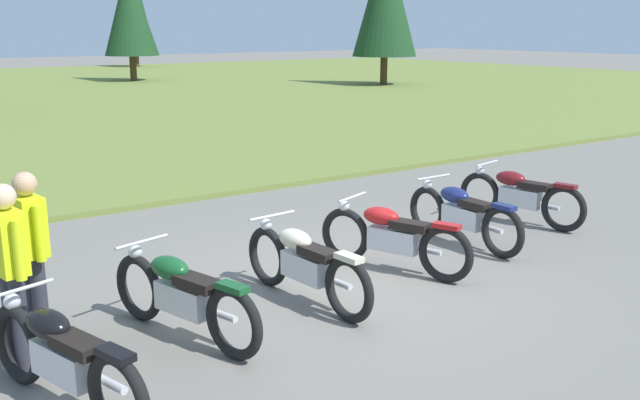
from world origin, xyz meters
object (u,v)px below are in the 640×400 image
motorcycle_cream (305,264)px  rider_with_back_turned (31,248)px  motorcycle_black (63,358)px  motorcycle_british_green (182,295)px  motorcycle_maroon (520,195)px  motorcycle_red (393,237)px  motorcycle_navy (463,214)px  rider_near_row_end (10,266)px

motorcycle_cream → rider_with_back_turned: rider_with_back_turned is taller
motorcycle_black → motorcycle_british_green: bearing=28.1°
motorcycle_british_green → rider_with_back_turned: (-1.18, 0.68, 0.51)m
motorcycle_cream → motorcycle_maroon: (4.50, 0.82, 0.00)m
motorcycle_black → rider_with_back_turned: (0.14, 1.38, 0.51)m
motorcycle_red → rider_with_back_turned: size_ratio=1.20×
motorcycle_navy → motorcycle_maroon: bearing=11.1°
motorcycle_red → motorcycle_navy: same height
motorcycle_cream → motorcycle_navy: bearing=9.8°
motorcycle_cream → rider_near_row_end: rider_near_row_end is taller
motorcycle_black → motorcycle_red: bearing=13.7°
motorcycle_navy → motorcycle_maroon: same height
motorcycle_navy → motorcycle_black: bearing=-167.1°
motorcycle_cream → rider_near_row_end: bearing=176.8°
motorcycle_black → motorcycle_british_green: 1.49m
motorcycle_navy → rider_near_row_end: 5.92m
rider_with_back_turned → motorcycle_navy: bearing=-0.7°
motorcycle_maroon → rider_with_back_turned: bearing=-178.1°
motorcycle_red → rider_near_row_end: rider_near_row_end is taller
motorcycle_cream → motorcycle_maroon: bearing=10.3°
rider_with_back_turned → motorcycle_cream: bearing=-12.3°
motorcycle_british_green → motorcycle_navy: (4.43, 0.61, 0.00)m
motorcycle_black → motorcycle_red: same height
motorcycle_cream → motorcycle_navy: size_ratio=1.00×
motorcycle_british_green → rider_near_row_end: (-1.45, 0.26, 0.51)m
motorcycle_black → motorcycle_red: size_ratio=1.02×
motorcycle_red → rider_near_row_end: 4.41m
motorcycle_british_green → motorcycle_navy: same height
motorcycle_navy → motorcycle_maroon: size_ratio=1.01×
motorcycle_navy → rider_near_row_end: bearing=-176.6°
motorcycle_black → motorcycle_cream: bearing=16.0°
motorcycle_maroon → motorcycle_british_green: bearing=-171.3°
motorcycle_british_green → rider_near_row_end: bearing=169.8°
motorcycle_black → motorcycle_british_green: same height
motorcycle_maroon → motorcycle_navy: bearing=-168.9°
motorcycle_cream → motorcycle_maroon: size_ratio=1.01×
motorcycle_black → motorcycle_maroon: (7.30, 1.62, 0.00)m
motorcycle_navy → rider_with_back_turned: (-5.61, 0.07, 0.51)m
motorcycle_maroon → motorcycle_cream: bearing=-169.7°
rider_near_row_end → motorcycle_british_green: bearing=-10.2°
rider_with_back_turned → motorcycle_british_green: bearing=-30.0°
rider_near_row_end → motorcycle_maroon: bearing=5.0°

